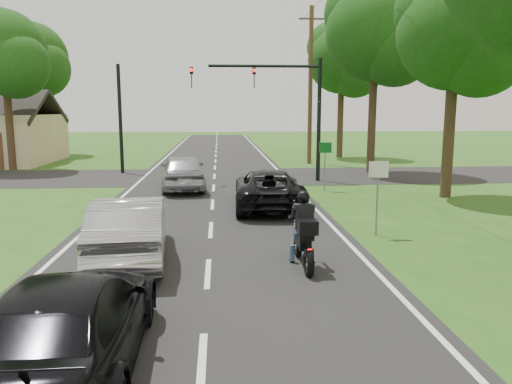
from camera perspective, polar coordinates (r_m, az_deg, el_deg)
ground at (r=11.10m, az=-5.52°, el=-9.27°), size 140.00×140.00×0.00m
road at (r=20.81m, az=-4.93°, el=-0.41°), size 8.00×100.00×0.01m
cross_road at (r=26.75m, az=-4.78°, el=1.78°), size 60.00×7.00×0.01m
motorcycle_rider at (r=11.34m, az=5.49°, el=-5.18°), size 0.58×2.05×1.77m
dark_suv at (r=18.01m, az=1.42°, el=0.40°), size 2.54×5.20×1.42m
silver_sedan at (r=12.19m, az=-14.22°, el=-4.06°), size 2.02×4.72×1.51m
silver_suv at (r=22.47m, az=-8.37°, el=2.33°), size 2.36×4.86×1.60m
dark_car_behind at (r=7.36m, az=-20.63°, el=-13.92°), size 2.05×4.84×1.39m
traffic_signal at (r=24.70m, az=2.94°, el=10.78°), size 6.38×0.44×6.00m
signal_pole_far at (r=29.04m, az=-15.25°, el=8.02°), size 0.20×0.20×6.00m
utility_pole_far at (r=33.08m, az=6.23°, el=12.04°), size 1.60×0.28×10.00m
sign_white at (r=14.33m, az=13.79°, el=1.33°), size 0.55×0.07×2.12m
sign_green at (r=22.07m, az=7.91°, el=4.27°), size 0.55×0.07×2.12m
tree_row_c at (r=21.67m, az=22.64°, el=15.85°), size 4.80×4.65×8.76m
tree_row_d at (r=28.92m, az=14.21°, el=16.87°), size 5.76×5.58×10.45m
tree_row_e at (r=37.58m, az=10.29°, el=14.30°), size 5.28×5.12×9.61m
tree_left_near at (r=32.72m, az=-26.54°, el=13.70°), size 5.12×4.96×9.22m
tree_left_far at (r=42.77m, az=-23.97°, el=13.45°), size 5.76×5.58×10.14m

